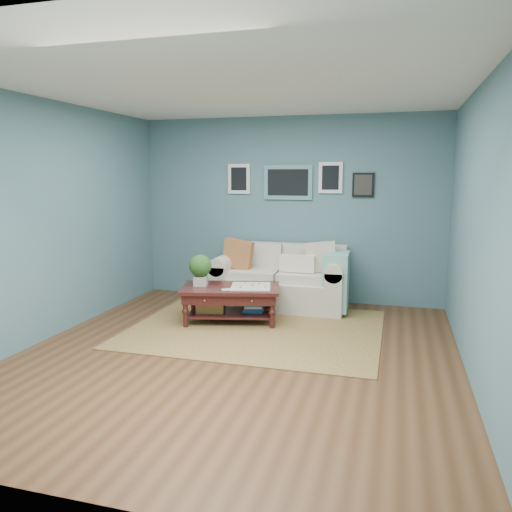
% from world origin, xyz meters
% --- Properties ---
extents(room_shell, '(5.00, 5.02, 2.70)m').
position_xyz_m(room_shell, '(0.00, 0.06, 1.36)').
color(room_shell, brown).
rests_on(room_shell, ground).
extents(area_rug, '(2.98, 2.38, 0.01)m').
position_xyz_m(area_rug, '(-0.05, 0.91, 0.01)').
color(area_rug, brown).
rests_on(area_rug, ground).
extents(loveseat, '(1.90, 0.86, 0.97)m').
position_xyz_m(loveseat, '(0.07, 2.03, 0.40)').
color(loveseat, beige).
rests_on(loveseat, ground).
extents(coffee_table, '(1.36, 0.98, 0.86)m').
position_xyz_m(coffee_table, '(-0.51, 1.11, 0.38)').
color(coffee_table, black).
rests_on(coffee_table, ground).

